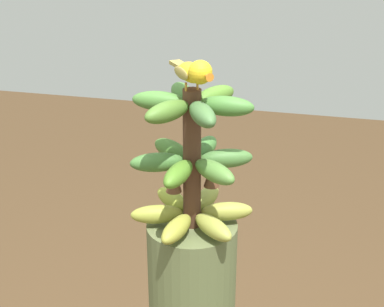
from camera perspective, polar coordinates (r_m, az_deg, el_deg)
banana_bunch at (r=1.31m, az=0.00°, el=-0.72°), size 0.29×0.28×0.33m
perched_bird at (r=1.22m, az=0.27°, el=7.95°), size 0.15×0.13×0.07m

